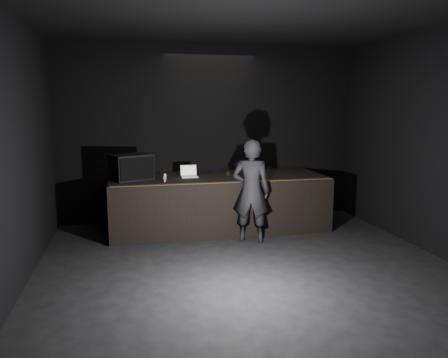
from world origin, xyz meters
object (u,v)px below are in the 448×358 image
stage_monitor (131,167)px  beer_can (165,178)px  stage_riser (218,202)px  laptop (189,174)px  person (251,191)px

stage_monitor → beer_can: (0.56, -0.32, -0.16)m
stage_riser → laptop: 0.78m
laptop → person: 1.37m
person → stage_monitor: bearing=-2.5°
laptop → stage_riser: bearing=-5.9°
laptop → beer_can: laptop is taller
beer_can → person: person is taller
stage_monitor → laptop: size_ratio=2.69×
person → laptop: bearing=-25.8°
stage_monitor → stage_riser: bearing=-22.2°
person → stage_riser: bearing=-46.7°
stage_monitor → laptop: bearing=-18.1°
stage_riser → laptop: size_ratio=13.10×
stage_monitor → laptop: 1.07m
beer_can → laptop: bearing=42.2°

